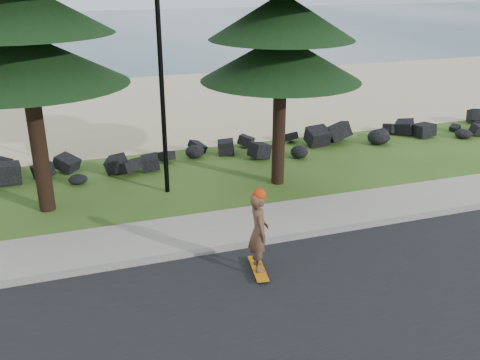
{
  "coord_description": "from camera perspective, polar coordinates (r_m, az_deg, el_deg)",
  "views": [
    {
      "loc": [
        -2.73,
        -11.9,
        6.43
      ],
      "look_at": [
        1.29,
        0.0,
        1.42
      ],
      "focal_mm": 40.0,
      "sensor_mm": 36.0,
      "label": 1
    }
  ],
  "objects": [
    {
      "name": "beach_sand",
      "position": [
        27.31,
        -12.48,
        7.61
      ],
      "size": [
        160.0,
        15.0,
        0.01
      ],
      "primitive_type": "cube",
      "color": "#C5B383",
      "rests_on": "ground"
    },
    {
      "name": "lamp_post",
      "position": [
        15.51,
        -8.52,
        13.0
      ],
      "size": [
        0.25,
        0.14,
        8.14
      ],
      "color": "black",
      "rests_on": "ground"
    },
    {
      "name": "kerb",
      "position": [
        13.0,
        -4.14,
        -7.71
      ],
      "size": [
        160.0,
        0.2,
        0.1
      ],
      "primitive_type": "cube",
      "color": "gray",
      "rests_on": "ground"
    },
    {
      "name": "seawall_boulders",
      "position": [
        18.84,
        -9.19,
        1.49
      ],
      "size": [
        60.0,
        2.4,
        1.1
      ],
      "primitive_type": null,
      "color": "black",
      "rests_on": "ground"
    },
    {
      "name": "skateboarder",
      "position": [
        11.78,
        2.01,
        -5.56
      ],
      "size": [
        0.53,
        1.13,
        2.04
      ],
      "rotation": [
        0.0,
        0.0,
        1.42
      ],
      "color": "#C6720B",
      "rests_on": "ground"
    },
    {
      "name": "road",
      "position": [
        10.17,
        1.3,
        -17.42
      ],
      "size": [
        160.0,
        7.0,
        0.02
      ],
      "primitive_type": "cube",
      "color": "black",
      "rests_on": "ground"
    },
    {
      "name": "ocean",
      "position": [
        63.29,
        -16.65,
        15.03
      ],
      "size": [
        160.0,
        58.0,
        0.01
      ],
      "primitive_type": "cube",
      "color": "#385D6B",
      "rests_on": "ground"
    },
    {
      "name": "ground",
      "position": [
        13.8,
        -5.09,
        -6.13
      ],
      "size": [
        160.0,
        160.0,
        0.0
      ],
      "primitive_type": "plane",
      "color": "#335219",
      "rests_on": "ground"
    },
    {
      "name": "sidewalk",
      "position": [
        13.95,
        -5.3,
        -5.62
      ],
      "size": [
        160.0,
        2.0,
        0.08
      ],
      "primitive_type": "cube",
      "color": "gray",
      "rests_on": "ground"
    }
  ]
}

